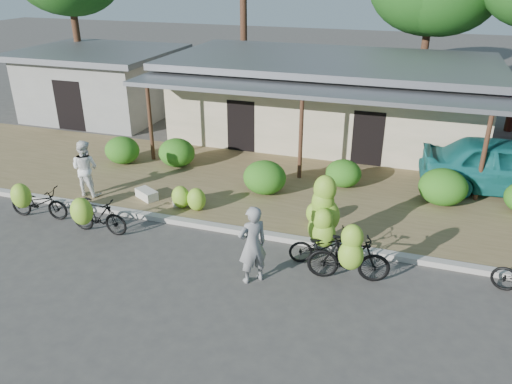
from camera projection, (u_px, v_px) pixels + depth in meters
The scene contains 22 objects.
ground at pixel (238, 277), 11.85m from camera, with size 100.00×100.00×0.00m, color #42403D.
sidewalk at pixel (291, 192), 16.14m from camera, with size 60.00×6.00×0.12m, color olive.
curb at pixel (263, 235), 13.54m from camera, with size 60.00×0.25×0.15m, color #A8A399.
shop_main at pixel (329, 98), 20.56m from camera, with size 13.00×8.50×3.35m.
shop_grey at pixel (101, 82), 23.79m from camera, with size 7.00×6.00×3.15m.
hedge_0 at pixel (122, 150), 18.09m from camera, with size 1.27×1.14×0.99m, color #176316.
hedge_1 at pixel (177, 153), 17.80m from camera, with size 1.31×1.18×1.02m, color #176316.
hedge_2 at pixel (265, 177), 15.68m from camera, with size 1.37×1.23×1.07m, color #176316.
hedge_3 at pixel (343, 173), 16.20m from camera, with size 1.16×1.04×0.90m, color #176316.
hedge_4 at pixel (443, 187), 14.95m from camera, with size 1.43×1.29×1.12m, color #176316.
bike_far_left at pixel (36, 202), 14.31m from camera, with size 1.84×1.29×1.35m.
bike_left at pixel (95, 215), 13.43m from camera, with size 1.70×1.15×1.34m.
bike_center at pixel (324, 228), 12.35m from camera, with size 1.82×1.38×2.11m.
bike_right at pixel (349, 256), 11.36m from camera, with size 1.98×1.30×1.77m.
loose_banana_a at pixel (181, 197), 14.81m from camera, with size 0.55×0.47×0.69m, color #7BBF2F.
loose_banana_b at pixel (196, 199), 14.64m from camera, with size 0.57×0.48×0.71m, color #7BBF2F.
loose_banana_c at pixel (315, 213), 13.89m from camera, with size 0.52×0.44×0.65m, color #7BBF2F.
sack_near at pixel (187, 199), 15.14m from camera, with size 0.85×0.40×0.30m, color white.
sack_far at pixel (147, 194), 15.48m from camera, with size 0.75×0.38×0.28m, color white.
vendor at pixel (253, 245), 11.32m from camera, with size 0.70×0.46×1.93m, color gray.
bystander at pixel (85, 168), 15.43m from camera, with size 0.87×0.68×1.78m, color white.
teal_van at pixel (506, 166), 15.64m from camera, with size 2.07×5.13×1.75m, color #197372.
Camera 1 is at (3.52, -9.29, 6.78)m, focal length 35.00 mm.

